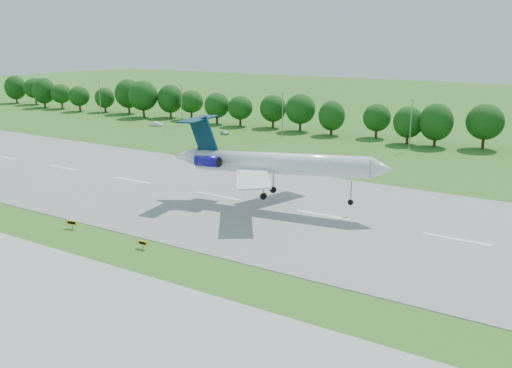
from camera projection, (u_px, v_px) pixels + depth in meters
name	position (u px, v px, depth m)	size (l,w,h in m)	color
ground	(109.00, 239.00, 77.28)	(600.00, 600.00, 0.00)	#2C6119
runway	(218.00, 196.00, 97.67)	(400.00, 45.00, 0.08)	gray
tree_line	(367.00, 115.00, 150.80)	(288.40, 8.40, 10.40)	#382314
light_poles	(343.00, 119.00, 143.90)	(175.90, 0.25, 12.19)	gray
airliner	(269.00, 162.00, 90.14)	(36.60, 26.37, 12.29)	white
taxi_sign_centre	(72.00, 223.00, 81.02)	(1.74, 0.58, 1.23)	gray
taxi_sign_right	(143.00, 243.00, 73.44)	(1.53, 0.26, 1.07)	gray
service_vehicle_a	(156.00, 124.00, 173.23)	(1.38, 3.96, 1.30)	white
service_vehicle_b	(225.00, 133.00, 158.35)	(1.25, 3.12, 1.06)	silver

